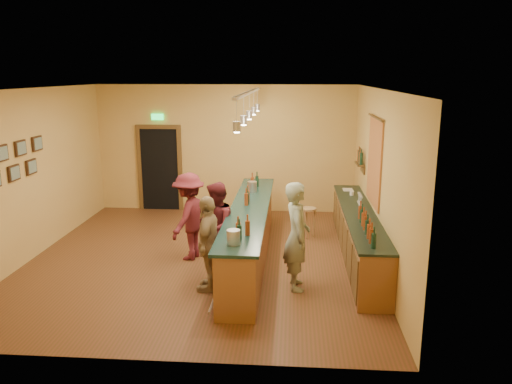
# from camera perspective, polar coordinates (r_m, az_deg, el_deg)

# --- Properties ---
(floor) EXTENTS (7.00, 7.00, 0.00)m
(floor) POSITION_cam_1_polar(r_m,az_deg,el_deg) (9.72, -6.17, -7.57)
(floor) COLOR #543718
(floor) RESTS_ON ground
(ceiling) EXTENTS (6.50, 7.00, 0.02)m
(ceiling) POSITION_cam_1_polar(r_m,az_deg,el_deg) (9.08, -6.68, 11.63)
(ceiling) COLOR silver
(ceiling) RESTS_ON wall_back
(wall_back) EXTENTS (6.50, 0.02, 3.20)m
(wall_back) POSITION_cam_1_polar(r_m,az_deg,el_deg) (12.67, -3.52, 4.93)
(wall_back) COLOR tan
(wall_back) RESTS_ON floor
(wall_front) EXTENTS (6.50, 0.02, 3.20)m
(wall_front) POSITION_cam_1_polar(r_m,az_deg,el_deg) (5.98, -12.56, -5.16)
(wall_front) COLOR tan
(wall_front) RESTS_ON floor
(wall_left) EXTENTS (0.02, 7.00, 3.20)m
(wall_left) POSITION_cam_1_polar(r_m,az_deg,el_deg) (10.37, -24.37, 1.83)
(wall_left) COLOR tan
(wall_left) RESTS_ON floor
(wall_right) EXTENTS (0.02, 7.00, 3.20)m
(wall_right) POSITION_cam_1_polar(r_m,az_deg,el_deg) (9.24, 13.81, 1.36)
(wall_right) COLOR tan
(wall_right) RESTS_ON floor
(doorway) EXTENTS (1.15, 0.09, 2.48)m
(doorway) POSITION_cam_1_polar(r_m,az_deg,el_deg) (13.06, -10.92, 2.86)
(doorway) COLOR black
(doorway) RESTS_ON wall_back
(tapestry) EXTENTS (0.03, 1.40, 1.60)m
(tapestry) POSITION_cam_1_polar(r_m,az_deg,el_deg) (9.58, 13.40, 3.32)
(tapestry) COLOR maroon
(tapestry) RESTS_ON wall_right
(bottle_shelf) EXTENTS (0.17, 0.55, 0.54)m
(bottle_shelf) POSITION_cam_1_polar(r_m,az_deg,el_deg) (11.06, 11.86, 3.76)
(bottle_shelf) COLOR #482F15
(bottle_shelf) RESTS_ON wall_right
(picture_grid) EXTENTS (0.06, 2.20, 0.70)m
(picture_grid) POSITION_cam_1_polar(r_m,az_deg,el_deg) (9.65, -26.44, 2.95)
(picture_grid) COLOR #382111
(picture_grid) RESTS_ON wall_left
(back_counter) EXTENTS (0.60, 4.55, 1.27)m
(back_counter) POSITION_cam_1_polar(r_m,az_deg,el_deg) (9.66, 11.63, -4.85)
(back_counter) COLOR brown
(back_counter) RESTS_ON floor
(tasting_bar) EXTENTS (0.73, 5.10, 1.38)m
(tasting_bar) POSITION_cam_1_polar(r_m,az_deg,el_deg) (9.40, -0.75, -4.32)
(tasting_bar) COLOR brown
(tasting_bar) RESTS_ON floor
(pendant_track) EXTENTS (0.11, 4.60, 0.50)m
(pendant_track) POSITION_cam_1_polar(r_m,az_deg,el_deg) (8.96, -0.78, 10.31)
(pendant_track) COLOR silver
(pendant_track) RESTS_ON ceiling
(bartender) EXTENTS (0.51, 0.70, 1.79)m
(bartender) POSITION_cam_1_polar(r_m,az_deg,el_deg) (8.15, 4.69, -5.04)
(bartender) COLOR gray
(bartender) RESTS_ON floor
(customer_a) EXTENTS (0.66, 0.83, 1.61)m
(customer_a) POSITION_cam_1_polar(r_m,az_deg,el_deg) (8.90, -4.57, -4.02)
(customer_a) COLOR #59191E
(customer_a) RESTS_ON floor
(customer_b) EXTENTS (0.45, 0.95, 1.58)m
(customer_b) POSITION_cam_1_polar(r_m,az_deg,el_deg) (8.14, -5.45, -5.85)
(customer_b) COLOR #997A51
(customer_b) RESTS_ON floor
(customer_c) EXTENTS (0.89, 1.21, 1.67)m
(customer_c) POSITION_cam_1_polar(r_m,az_deg,el_deg) (9.52, -7.64, -2.77)
(customer_c) COLOR #59191E
(customer_c) RESTS_ON floor
(bar_stool) EXTENTS (0.32, 0.32, 0.66)m
(bar_stool) POSITION_cam_1_polar(r_m,az_deg,el_deg) (10.78, 6.05, -2.58)
(bar_stool) COLOR olive
(bar_stool) RESTS_ON floor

